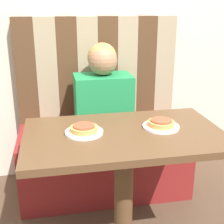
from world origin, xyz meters
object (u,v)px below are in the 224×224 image
person (103,91)px  pizza_right (161,123)px  plate_left (84,132)px  pizza_left (84,128)px  plate_right (161,127)px

person → pizza_right: (0.20, -0.63, -0.01)m
pizza_right → plate_left: bearing=180.0°
person → pizza_left: bearing=-107.4°
plate_left → pizza_right: size_ratio=1.37×
plate_right → pizza_left: size_ratio=1.37×
person → plate_left: 0.66m
plate_right → pizza_right: (0.00, 0.00, 0.02)m
plate_right → pizza_left: 0.40m
pizza_right → person: bearing=107.4°
pizza_right → pizza_left: bearing=180.0°
plate_left → pizza_right: (0.40, 0.00, 0.02)m
person → plate_left: size_ratio=3.24×
plate_left → pizza_left: pizza_left is taller
person → pizza_right: size_ratio=4.44×
plate_right → pizza_left: pizza_left is taller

